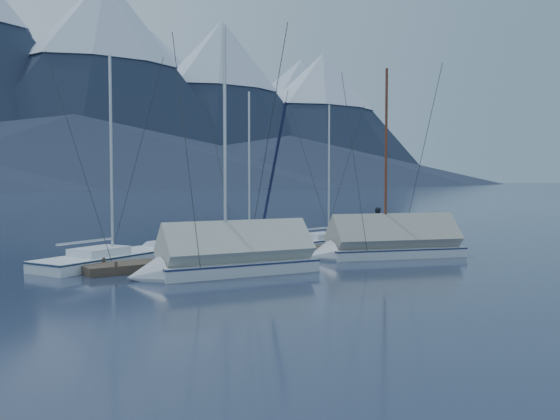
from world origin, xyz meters
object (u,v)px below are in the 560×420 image
object	(u,v)px
sailboat_open_left	(122,259)
sailboat_covered_far	(222,261)
sailboat_open_mid	(257,248)
sailboat_covered_near	(382,247)
sailboat_open_right	(334,241)
person	(378,225)

from	to	relation	value
sailboat_open_left	sailboat_covered_far	world-z (taller)	sailboat_covered_far
sailboat_open_mid	sailboat_covered_near	size ratio (longest dim) A/B	0.90
sailboat_open_right	sailboat_covered_near	world-z (taller)	sailboat_covered_near
sailboat_open_left	sailboat_open_mid	world-z (taller)	sailboat_open_left
sailboat_open_right	sailboat_covered_far	bearing A→B (deg)	-151.29
sailboat_covered_near	person	distance (m)	3.52
sailboat_covered_near	sailboat_covered_far	world-z (taller)	sailboat_covered_far
sailboat_covered_near	sailboat_covered_far	xyz separation A→B (m)	(-8.61, -0.15, 0.02)
person	sailboat_open_right	bearing A→B (deg)	22.40
sailboat_covered_far	person	size ratio (longest dim) A/B	5.64
sailboat_open_mid	sailboat_covered_far	size ratio (longest dim) A/B	0.86
sailboat_covered_far	sailboat_open_left	bearing A→B (deg)	111.29
sailboat_open_left	sailboat_covered_far	bearing A→B (deg)	-68.71
sailboat_open_right	sailboat_covered_far	world-z (taller)	sailboat_covered_far
sailboat_open_right	sailboat_covered_near	bearing A→B (deg)	-107.21
sailboat_open_left	sailboat_covered_far	size ratio (longest dim) A/B	0.95
sailboat_open_mid	person	world-z (taller)	sailboat_open_mid
sailboat_open_left	sailboat_open_right	size ratio (longest dim) A/B	1.15
sailboat_open_right	sailboat_open_mid	bearing A→B (deg)	-178.57
person	sailboat_covered_near	bearing A→B (deg)	150.29
sailboat_open_right	person	distance (m)	3.17
sailboat_open_mid	sailboat_covered_near	world-z (taller)	sailboat_covered_near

